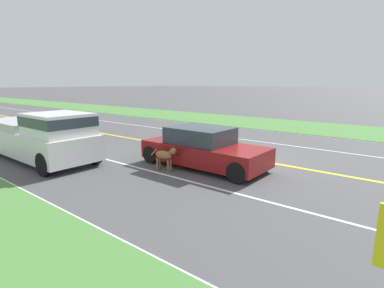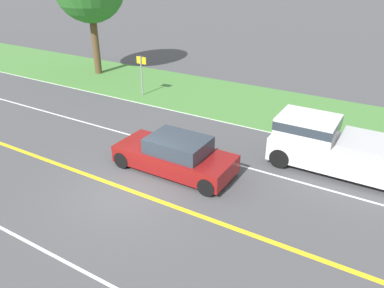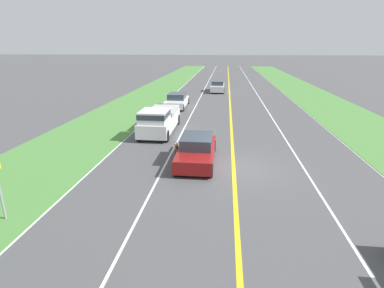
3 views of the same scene
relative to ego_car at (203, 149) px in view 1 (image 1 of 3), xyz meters
The scene contains 10 objects.
ground_plane 2.13m from the ego_car, 162.11° to the left, with size 400.00×400.00×0.00m, color #4C4C4F.
centre_divider_line 2.13m from the ego_car, 162.11° to the left, with size 0.18×160.00×0.01m, color yellow.
lane_edge_line_right 5.15m from the ego_car, ahead, with size 0.14×160.00×0.01m, color white.
lane_edge_line_left 8.98m from the ego_car, behind, with size 0.14×160.00×0.01m, color white.
lane_dash_same_dir 1.81m from the ego_car, 21.66° to the left, with size 0.10×160.00×0.01m, color white.
lane_dash_oncoming 5.50m from the ego_car, behind, with size 0.10×160.00×0.01m, color white.
grass_verge_left 11.96m from the ego_car, behind, with size 6.00×160.00×0.03m, color #4C843D.
ego_car is the anchor object (origin of this frame).
dog 1.36m from the ego_car, 29.62° to the right, with size 0.32×1.13×0.83m.
pickup_truck 6.13m from the ego_car, 59.16° to the right, with size 2.04×5.64×1.89m.
Camera 1 is at (10.14, 5.49, 2.91)m, focal length 28.00 mm.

